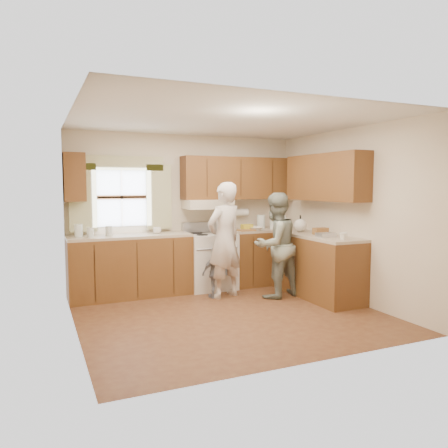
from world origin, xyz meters
name	(u,v)px	position (x,y,z in m)	size (l,w,h in m)	color
room	(229,219)	(0.00, 0.00, 1.25)	(3.80, 3.80, 3.80)	#4F2818
kitchen_fixtures	(237,239)	(0.61, 1.08, 0.84)	(3.80, 2.25, 2.15)	#41200E
stove	(210,260)	(0.30, 1.44, 0.47)	(0.76, 0.67, 1.07)	silver
woman_left	(224,240)	(0.30, 0.85, 0.87)	(0.63, 0.41, 1.73)	beige
woman_right	(275,245)	(1.00, 0.53, 0.79)	(0.76, 0.60, 1.57)	#2A4032
child	(216,272)	(0.16, 0.85, 0.38)	(0.45, 0.19, 0.77)	slate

